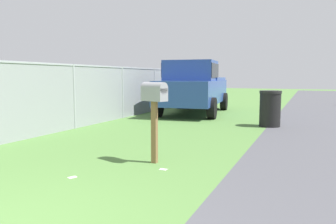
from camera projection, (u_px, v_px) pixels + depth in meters
name	position (u px, v px, depth m)	size (l,w,h in m)	color
mailbox	(154.00, 99.00, 5.45)	(0.32, 0.49, 1.39)	brown
pickup_truck	(193.00, 86.00, 12.87)	(5.14, 2.72, 2.09)	#284793
trash_bin	(270.00, 109.00, 9.57)	(0.64, 0.64, 1.07)	black
fence_section	(140.00, 89.00, 12.70)	(18.23, 0.07, 1.83)	#9EA3A8
litter_wrapper_far_scatter	(163.00, 169.00, 5.16)	(0.12, 0.08, 0.01)	silver
litter_wrapper_by_mailbox	(72.00, 177.00, 4.76)	(0.12, 0.08, 0.01)	silver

